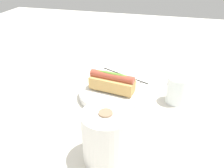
% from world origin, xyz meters
% --- Properties ---
extents(ground_plane, '(2.40, 2.40, 0.00)m').
position_xyz_m(ground_plane, '(0.00, 0.00, 0.00)').
color(ground_plane, silver).
extents(serving_bowl, '(0.23, 0.23, 0.03)m').
position_xyz_m(serving_bowl, '(0.03, -0.01, 0.02)').
color(serving_bowl, white).
rests_on(serving_bowl, ground_plane).
extents(hotdog_front, '(0.16, 0.07, 0.06)m').
position_xyz_m(hotdog_front, '(0.03, -0.01, 0.06)').
color(hotdog_front, tan).
rests_on(hotdog_front, serving_bowl).
extents(water_glass, '(0.07, 0.07, 0.09)m').
position_xyz_m(water_glass, '(-0.18, -0.03, 0.04)').
color(water_glass, white).
rests_on(water_glass, ground_plane).
extents(paper_towel_roll, '(0.11, 0.11, 0.13)m').
position_xyz_m(paper_towel_roll, '(-0.03, 0.26, 0.07)').
color(paper_towel_roll, white).
rests_on(paper_towel_roll, ground_plane).
extents(chopstick_near, '(0.21, 0.07, 0.01)m').
position_xyz_m(chopstick_near, '(0.05, -0.15, 0.00)').
color(chopstick_near, black).
rests_on(chopstick_near, ground_plane).
extents(chopstick_far, '(0.20, 0.09, 0.01)m').
position_xyz_m(chopstick_far, '(0.02, -0.17, 0.00)').
color(chopstick_far, black).
rests_on(chopstick_far, ground_plane).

